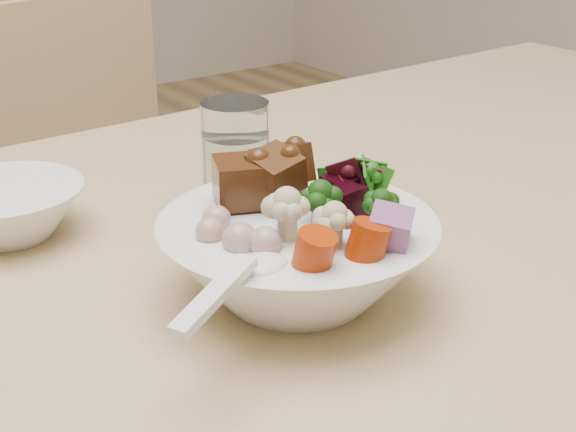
{
  "coord_description": "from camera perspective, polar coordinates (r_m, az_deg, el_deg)",
  "views": [
    {
      "loc": [
        -0.3,
        -0.74,
        1.08
      ],
      "look_at": [
        0.06,
        -0.25,
        0.81
      ],
      "focal_mm": 50.0,
      "sensor_mm": 36.0,
      "label": 1
    }
  ],
  "objects": [
    {
      "name": "dining_table",
      "position": [
        0.88,
        7.92,
        -4.1
      ],
      "size": [
        1.61,
        0.92,
        0.75
      ],
      "rotation": [
        0.0,
        0.0,
        0.01
      ],
      "color": "tan",
      "rests_on": "ground"
    },
    {
      "name": "side_bowl",
      "position": [
        0.81,
        -19.3,
        0.31
      ],
      "size": [
        0.15,
        0.15,
        0.05
      ],
      "primitive_type": null,
      "color": "white",
      "rests_on": "dining_table"
    },
    {
      "name": "water_glass",
      "position": [
        0.81,
        -3.7,
        3.77
      ],
      "size": [
        0.07,
        0.07,
        0.12
      ],
      "color": "white",
      "rests_on": "dining_table"
    },
    {
      "name": "chair_far",
      "position": [
        1.49,
        -12.21,
        0.03
      ],
      "size": [
        0.48,
        0.48,
        0.87
      ],
      "rotation": [
        0.0,
        0.0,
        0.23
      ],
      "color": "tan",
      "rests_on": "ground"
    },
    {
      "name": "food_bowl",
      "position": [
        0.66,
        0.73,
        -2.54
      ],
      "size": [
        0.23,
        0.23,
        0.12
      ],
      "color": "white",
      "rests_on": "dining_table"
    },
    {
      "name": "soup_spoon",
      "position": [
        0.57,
        -2.78,
        -4.12
      ],
      "size": [
        0.12,
        0.07,
        0.02
      ],
      "rotation": [
        0.0,
        0.0,
        0.43
      ],
      "color": "white",
      "rests_on": "food_bowl"
    }
  ]
}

